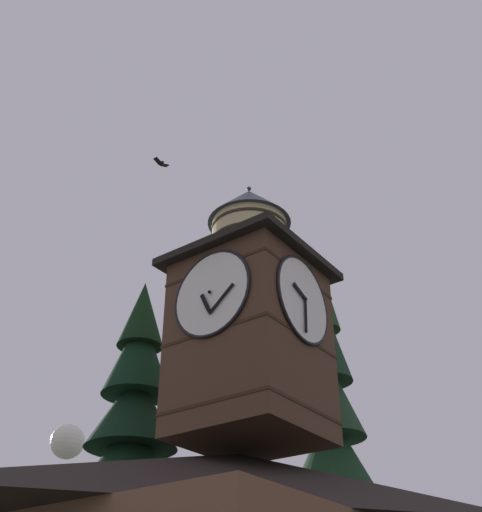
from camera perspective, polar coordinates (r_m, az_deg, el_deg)
clock_tower at (r=20.44m, az=0.82°, el=-5.49°), size 4.54×4.54×9.18m
pine_tree_behind at (r=22.88m, az=-10.09°, el=-20.08°), size 5.43×5.43×13.96m
pine_tree_aside at (r=28.84m, az=8.21°, el=-19.35°), size 5.34×5.34×18.72m
moon at (r=48.05m, az=-15.08°, el=-15.55°), size 2.38×2.38×2.38m
flying_bird_high at (r=25.60m, az=-7.06°, el=8.14°), size 0.70×0.28×0.16m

